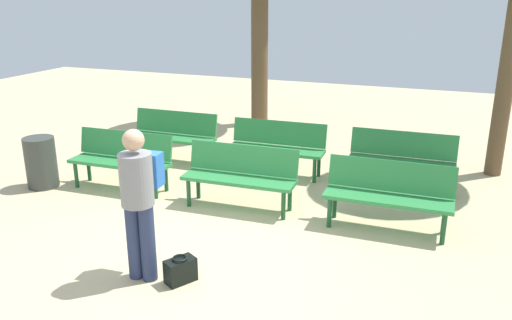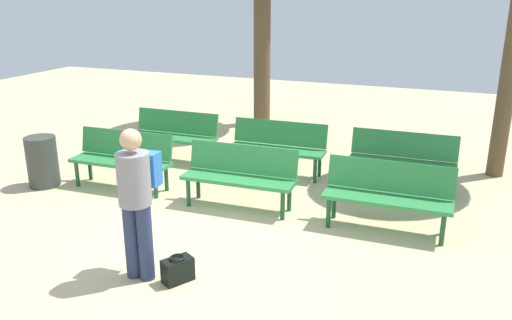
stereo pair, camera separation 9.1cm
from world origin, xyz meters
TOP-DOWN VIEW (x-y plane):
  - ground_plane at (0.00, 0.00)m, footprint 24.00×24.00m
  - bench_r0_c0 at (-2.04, 1.58)m, footprint 1.61×0.53m
  - bench_r0_c1 at (-0.05, 1.54)m, footprint 1.62×0.54m
  - bench_r0_c2 at (1.99, 1.56)m, footprint 1.61×0.50m
  - bench_r1_c0 at (-2.00, 3.09)m, footprint 1.61×0.50m
  - bench_r1_c1 at (-0.02, 3.06)m, footprint 1.62×0.53m
  - bench_r1_c2 at (1.99, 3.11)m, footprint 1.61×0.52m
  - visitor_with_backpack at (-0.28, -0.59)m, footprint 0.36×0.54m
  - handbag at (0.14, -0.55)m, footprint 0.32×0.37m
  - trash_bin at (-3.24, 1.17)m, footprint 0.47×0.47m

SIDE VIEW (x-z plane):
  - ground_plane at x=0.00m, z-range 0.00..0.00m
  - handbag at x=0.14m, z-range -0.01..0.28m
  - trash_bin at x=-3.24m, z-range 0.00..0.79m
  - bench_r0_c0 at x=-2.04m, z-range 0.07..0.94m
  - bench_r0_c1 at x=-0.05m, z-range 0.07..0.94m
  - bench_r0_c2 at x=1.99m, z-range 0.07..0.94m
  - bench_r1_c0 at x=-2.00m, z-range 0.07..0.94m
  - bench_r1_c1 at x=-0.02m, z-range 0.07..0.94m
  - bench_r1_c2 at x=1.99m, z-range 0.07..0.94m
  - visitor_with_backpack at x=-0.28m, z-range 0.11..1.76m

